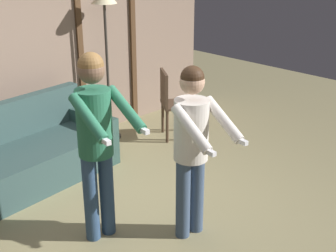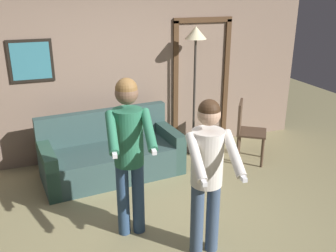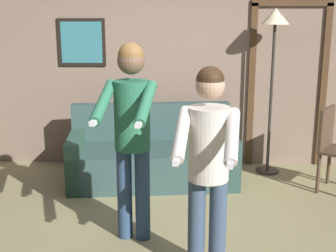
{
  "view_description": "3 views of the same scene",
  "coord_description": "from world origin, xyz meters",
  "px_view_note": "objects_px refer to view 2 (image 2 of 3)",
  "views": [
    {
      "loc": [
        -2.42,
        -2.89,
        2.55
      ],
      "look_at": [
        0.22,
        -0.22,
        1.04
      ],
      "focal_mm": 50.0,
      "sensor_mm": 36.0,
      "label": 1
    },
    {
      "loc": [
        -1.11,
        -3.23,
        2.5
      ],
      "look_at": [
        0.01,
        -0.14,
        1.29
      ],
      "focal_mm": 40.0,
      "sensor_mm": 36.0,
      "label": 2
    },
    {
      "loc": [
        0.09,
        -3.65,
        1.98
      ],
      "look_at": [
        0.01,
        -0.27,
        1.13
      ],
      "focal_mm": 50.0,
      "sensor_mm": 36.0,
      "label": 3
    }
  ],
  "objects_px": {
    "person_standing_right": "(207,167)",
    "dining_chair_distant": "(246,128)",
    "person_standing_left": "(129,145)",
    "torchiere_lamp": "(195,50)",
    "couch": "(111,156)"
  },
  "relations": [
    {
      "from": "person_standing_right",
      "to": "dining_chair_distant",
      "type": "bearing_deg",
      "value": 49.31
    },
    {
      "from": "person_standing_right",
      "to": "person_standing_left",
      "type": "bearing_deg",
      "value": 138.21
    },
    {
      "from": "torchiere_lamp",
      "to": "person_standing_left",
      "type": "bearing_deg",
      "value": -130.1
    },
    {
      "from": "couch",
      "to": "person_standing_left",
      "type": "distance_m",
      "value": 1.62
    },
    {
      "from": "couch",
      "to": "torchiere_lamp",
      "type": "distance_m",
      "value": 1.99
    },
    {
      "from": "couch",
      "to": "person_standing_right",
      "type": "xyz_separation_m",
      "value": [
        0.52,
        -1.97,
        0.67
      ]
    },
    {
      "from": "person_standing_right",
      "to": "couch",
      "type": "bearing_deg",
      "value": 104.86
    },
    {
      "from": "person_standing_right",
      "to": "dining_chair_distant",
      "type": "xyz_separation_m",
      "value": [
        1.49,
        1.73,
        -0.42
      ]
    },
    {
      "from": "torchiere_lamp",
      "to": "dining_chair_distant",
      "type": "height_order",
      "value": "torchiere_lamp"
    },
    {
      "from": "couch",
      "to": "dining_chair_distant",
      "type": "xyz_separation_m",
      "value": [
        2.01,
        -0.24,
        0.25
      ]
    },
    {
      "from": "person_standing_left",
      "to": "torchiere_lamp",
      "type": "bearing_deg",
      "value": 49.9
    },
    {
      "from": "torchiere_lamp",
      "to": "dining_chair_distant",
      "type": "bearing_deg",
      "value": -44.0
    },
    {
      "from": "person_standing_left",
      "to": "person_standing_right",
      "type": "height_order",
      "value": "person_standing_left"
    },
    {
      "from": "couch",
      "to": "person_standing_left",
      "type": "bearing_deg",
      "value": -93.37
    },
    {
      "from": "torchiere_lamp",
      "to": "person_standing_left",
      "type": "xyz_separation_m",
      "value": [
        -1.49,
        -1.77,
        -0.6
      ]
    }
  ]
}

